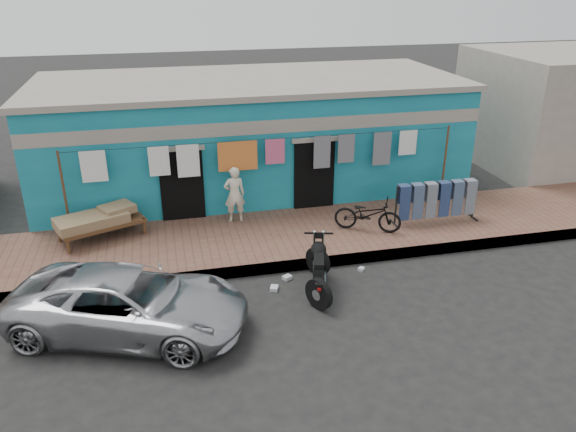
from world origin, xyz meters
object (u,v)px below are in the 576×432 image
object	(u,v)px
car	(129,302)
bicycle	(368,211)
seated_person	(235,194)
charpoy	(102,225)
jeans_rack	(436,201)
motorcycle	(319,267)

from	to	relation	value
car	bicycle	xyz separation A→B (m)	(5.65, 2.69, 0.16)
seated_person	bicycle	xyz separation A→B (m)	(3.11, -1.33, -0.20)
bicycle	car	bearing A→B (deg)	142.67
charpoy	jeans_rack	xyz separation A→B (m)	(8.27, -0.92, 0.20)
seated_person	motorcycle	xyz separation A→B (m)	(1.24, -3.41, -0.42)
charpoy	car	bearing A→B (deg)	-78.91
car	motorcycle	size ratio (longest dim) A/B	2.41
jeans_rack	seated_person	bearing A→B (deg)	166.58
car	bicycle	distance (m)	6.26
seated_person	charpoy	world-z (taller)	seated_person
motorcycle	charpoy	world-z (taller)	motorcycle
jeans_rack	charpoy	bearing A→B (deg)	173.63
motorcycle	jeans_rack	distance (m)	4.37
car	seated_person	world-z (taller)	seated_person
charpoy	motorcycle	bearing A→B (deg)	-34.84
motorcycle	car	bearing A→B (deg)	-155.65
bicycle	jeans_rack	distance (m)	1.89
seated_person	bicycle	distance (m)	3.39
jeans_rack	motorcycle	bearing A→B (deg)	-149.38
seated_person	motorcycle	world-z (taller)	seated_person
car	seated_person	distance (m)	4.77
car	charpoy	bearing A→B (deg)	31.57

